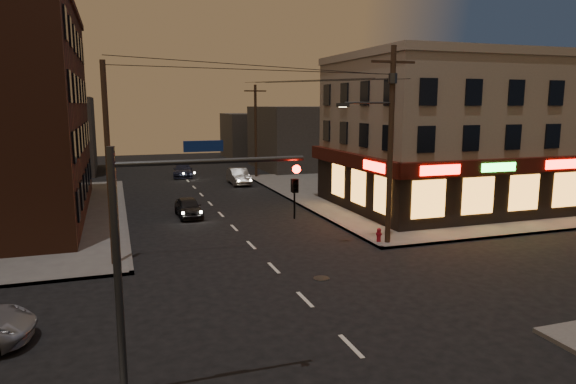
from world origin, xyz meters
name	(u,v)px	position (x,y,z in m)	size (l,w,h in m)	color
ground	(305,300)	(0.00, 0.00, 0.00)	(120.00, 120.00, 0.00)	black
sidewalk_ne	(427,192)	(18.00, 19.00, 0.07)	(24.00, 28.00, 0.15)	#514F4C
pizza_building	(450,132)	(15.93, 13.43, 5.35)	(15.85, 12.85, 10.50)	gray
bg_building_ne_a	(303,138)	(14.00, 38.00, 3.50)	(10.00, 12.00, 7.00)	#3F3D3A
bg_building_nw	(49,136)	(-13.00, 42.00, 4.00)	(9.00, 10.00, 8.00)	#3F3D3A
bg_building_ne_b	(254,135)	(12.00, 52.00, 3.00)	(8.00, 8.00, 6.00)	#3F3D3A
utility_pole_main	(389,135)	(6.68, 5.80, 5.76)	(4.20, 0.44, 10.00)	#382619
utility_pole_far	(256,131)	(6.80, 32.00, 4.65)	(0.26, 0.26, 9.00)	#382619
utility_pole_west	(109,165)	(-6.80, 6.50, 4.65)	(0.24, 0.24, 9.00)	#382619
traffic_signal	(164,244)	(-5.57, -5.60, 4.16)	(4.49, 0.32, 6.47)	#333538
sedan_near	(189,207)	(-2.14, 15.96, 0.64)	(1.50, 3.73, 1.27)	black
sedan_mid	(239,176)	(4.17, 28.48, 0.74)	(1.56, 4.47, 1.47)	slate
sedan_far	(183,170)	(-0.05, 35.03, 0.67)	(1.89, 4.64, 1.35)	#1C2138
fire_hydrant	(379,234)	(6.40, 6.00, 0.55)	(0.34, 0.34, 0.74)	maroon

